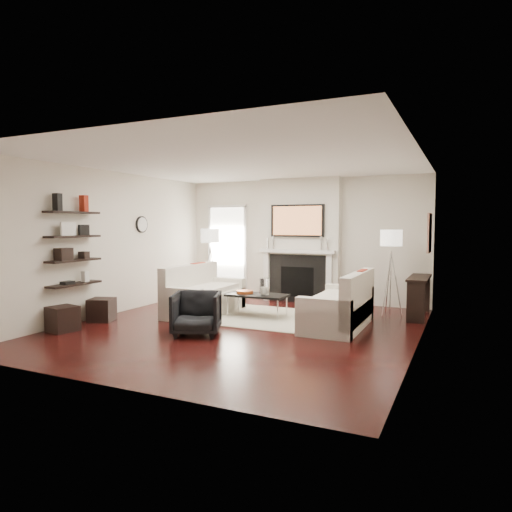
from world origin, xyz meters
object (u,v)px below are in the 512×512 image
at_px(armchair, 197,311).
at_px(ottoman_near, 102,310).
at_px(lamp_left_shade, 210,236).
at_px(coffee_table, 257,295).
at_px(lamp_right_shade, 391,238).
at_px(loveseat_right_base, 337,314).
at_px(loveseat_left_base, 205,303).

distance_m(armchair, ottoman_near, 2.06).
bearing_deg(ottoman_near, lamp_left_shade, 77.06).
distance_m(coffee_table, armchair, 1.65).
relative_size(coffee_table, lamp_left_shade, 2.75).
bearing_deg(armchair, lamp_left_shade, 93.64).
bearing_deg(lamp_right_shade, coffee_table, -150.04).
bearing_deg(loveseat_right_base, ottoman_near, -161.73).
distance_m(lamp_left_shade, ottoman_near, 3.04).
relative_size(lamp_left_shade, ottoman_near, 1.00).
bearing_deg(ottoman_near, loveseat_right_base, 18.27).
height_order(loveseat_left_base, lamp_left_shade, lamp_left_shade).
distance_m(loveseat_left_base, loveseat_right_base, 2.59).
height_order(armchair, lamp_right_shade, lamp_right_shade).
bearing_deg(armchair, loveseat_right_base, 14.29).
height_order(loveseat_left_base, loveseat_right_base, same).
xyz_separation_m(loveseat_right_base, coffee_table, (-1.57, 0.20, 0.19)).
distance_m(loveseat_left_base, coffee_table, 1.05).
relative_size(coffee_table, ottoman_near, 2.75).
bearing_deg(coffee_table, loveseat_left_base, -171.53).
height_order(lamp_right_shade, ottoman_near, lamp_right_shade).
distance_m(loveseat_right_base, lamp_left_shade, 3.78).
height_order(coffee_table, armchair, armchair).
bearing_deg(lamp_left_shade, loveseat_left_base, -63.33).
bearing_deg(armchair, lamp_right_shade, 26.24).
height_order(loveseat_right_base, coffee_table, same).
bearing_deg(armchair, coffee_table, 56.97).
bearing_deg(ottoman_near, lamp_right_shade, 31.35).
distance_m(loveseat_left_base, ottoman_near, 1.87).
relative_size(lamp_right_shade, ottoman_near, 1.00).
bearing_deg(loveseat_right_base, lamp_right_shade, 66.97).
height_order(loveseat_left_base, lamp_right_shade, lamp_right_shade).
xyz_separation_m(loveseat_right_base, ottoman_near, (-3.90, -1.29, -0.01)).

